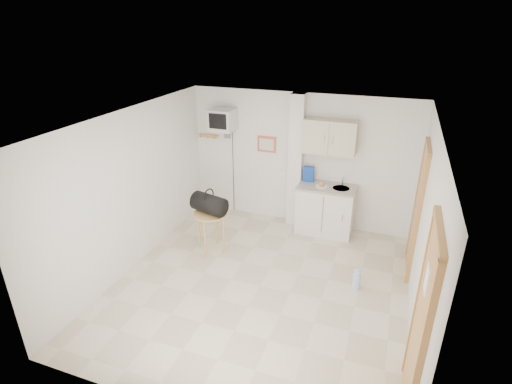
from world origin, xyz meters
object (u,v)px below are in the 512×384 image
(crt_television, at_px, (223,121))
(water_bottle, at_px, (357,280))
(duffel_bag, at_px, (209,204))
(round_table, at_px, (210,219))

(crt_television, height_order, water_bottle, crt_television)
(duffel_bag, distance_m, water_bottle, 2.61)
(crt_television, bearing_deg, duffel_bag, -76.66)
(crt_television, relative_size, water_bottle, 6.36)
(crt_television, xyz_separation_m, duffel_bag, (0.32, -1.33, -1.06))
(crt_television, height_order, round_table, crt_television)
(round_table, relative_size, duffel_bag, 1.10)
(duffel_bag, xyz_separation_m, water_bottle, (2.49, -0.26, -0.72))
(round_table, bearing_deg, crt_television, 103.92)
(duffel_bag, bearing_deg, crt_television, 118.80)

